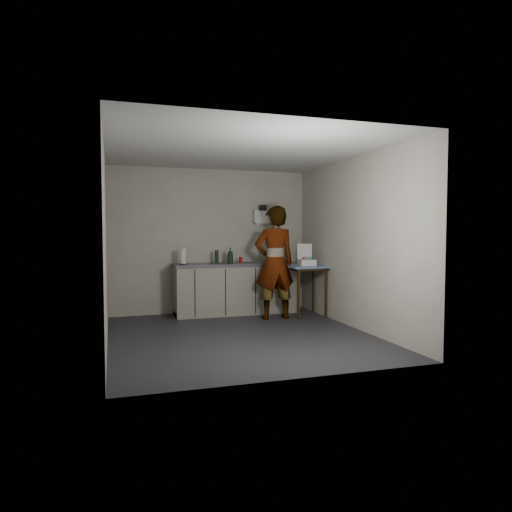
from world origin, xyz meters
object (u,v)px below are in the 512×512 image
object	(u,v)px
side_table	(306,272)
soda_can	(241,260)
kitchen_counter	(236,290)
dark_bottle	(217,257)
paper_towel	(183,257)
soap_bottle	(230,256)
dish_rack	(275,259)
bakery_box	(306,261)
standing_man	(275,263)

from	to	relation	value
side_table	soda_can	size ratio (longest dim) A/B	8.01
kitchen_counter	dark_bottle	distance (m)	0.70
kitchen_counter	side_table	bearing A→B (deg)	-28.61
kitchen_counter	paper_towel	distance (m)	1.14
soap_bottle	soda_can	size ratio (longest dim) A/B	2.54
kitchen_counter	dish_rack	size ratio (longest dim) A/B	5.97
side_table	paper_towel	bearing A→B (deg)	164.55
soda_can	dark_bottle	distance (m)	0.44
dish_rack	dark_bottle	bearing A→B (deg)	-179.30
soda_can	dish_rack	world-z (taller)	dish_rack
kitchen_counter	bakery_box	bearing A→B (deg)	-29.69
dish_rack	bakery_box	size ratio (longest dim) A/B	0.99
soap_bottle	paper_towel	xyz separation A→B (m)	(-0.83, 0.03, -0.01)
dark_bottle	bakery_box	bearing A→B (deg)	-23.39
dish_rack	soap_bottle	bearing A→B (deg)	-173.84
soda_can	paper_towel	xyz separation A→B (m)	(-1.03, -0.02, 0.07)
kitchen_counter	soap_bottle	distance (m)	0.64
side_table	dish_rack	bearing A→B (deg)	119.03
soap_bottle	kitchen_counter	bearing A→B (deg)	30.81
dark_bottle	side_table	bearing A→B (deg)	-22.52
soap_bottle	paper_towel	bearing A→B (deg)	177.60
bakery_box	soda_can	bearing A→B (deg)	157.00
standing_man	soap_bottle	size ratio (longest dim) A/B	6.80
dish_rack	bakery_box	distance (m)	0.72
kitchen_counter	soda_can	bearing A→B (deg)	-15.96
side_table	standing_man	xyz separation A→B (m)	(-0.61, -0.06, 0.18)
standing_man	bakery_box	world-z (taller)	standing_man
kitchen_counter	soap_bottle	bearing A→B (deg)	-149.19
side_table	soap_bottle	size ratio (longest dim) A/B	3.15
paper_towel	dish_rack	bearing A→B (deg)	2.02
paper_towel	dish_rack	size ratio (longest dim) A/B	0.71
soda_can	bakery_box	bearing A→B (deg)	-30.58
kitchen_counter	dark_bottle	world-z (taller)	dark_bottle
side_table	dish_rack	xyz separation A→B (m)	(-0.35, 0.62, 0.20)
side_table	soda_can	xyz separation A→B (m)	(-1.03, 0.58, 0.20)
soap_bottle	paper_towel	distance (m)	0.83
standing_man	dark_bottle	xyz separation A→B (m)	(-0.85, 0.67, 0.08)
standing_man	dish_rack	distance (m)	0.73
side_table	soap_bottle	bearing A→B (deg)	156.68
kitchen_counter	soap_bottle	size ratio (longest dim) A/B	8.00
soda_can	bakery_box	world-z (taller)	bakery_box
soda_can	paper_towel	distance (m)	1.04
kitchen_counter	dish_rack	bearing A→B (deg)	1.34
bakery_box	side_table	bearing A→B (deg)	76.83
kitchen_counter	side_table	size ratio (longest dim) A/B	2.54
kitchen_counter	side_table	distance (m)	1.30
side_table	dark_bottle	xyz separation A→B (m)	(-1.46, 0.60, 0.26)
dark_bottle	soap_bottle	bearing A→B (deg)	-19.87
standing_man	dark_bottle	world-z (taller)	standing_man
dark_bottle	paper_towel	distance (m)	0.61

